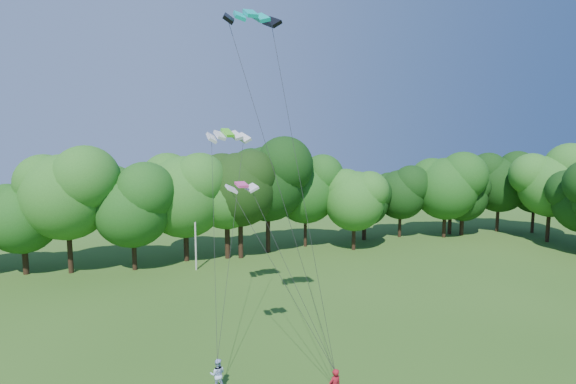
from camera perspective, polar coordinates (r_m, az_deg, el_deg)
name	(u,v)px	position (r m, az deg, el deg)	size (l,w,h in m)	color
utility_pole	(195,233)	(45.82, -11.68, -5.12)	(1.35, 0.69, 7.28)	#ACACA4
kite_flyer_right	(218,374)	(25.84, -8.93, -21.90)	(0.83, 0.64, 1.70)	#ADC3F0
kite_teal	(250,13)	(25.15, -4.80, 21.66)	(2.93, 1.37, 0.71)	#05A69B
kite_green	(228,133)	(32.09, -7.67, 7.46)	(3.12, 1.70, 0.66)	#49C51D
kite_pink	(242,185)	(24.48, -5.92, 0.94)	(1.77, 0.93, 0.28)	#D33A86
tree_back_center	(240,185)	(48.91, -6.12, 0.83)	(8.87, 8.87, 12.90)	black
tree_back_east	(451,187)	(64.89, 20.03, 0.56)	(7.11, 7.11, 10.35)	#321C14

